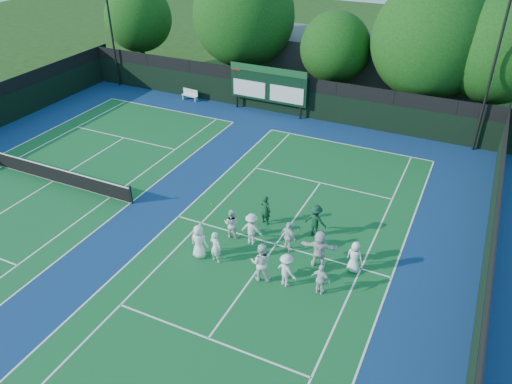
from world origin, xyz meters
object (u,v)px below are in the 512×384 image
at_px(tennis_net, 52,173).
at_px(bench, 190,94).
at_px(scoreboard, 268,85).
at_px(coach_left, 266,210).

height_order(tennis_net, bench, tennis_net).
height_order(scoreboard, bench, scoreboard).
xyz_separation_m(scoreboard, tennis_net, (-6.99, -14.59, -1.70)).
relative_size(bench, coach_left, 0.89).
relative_size(tennis_net, coach_left, 7.11).
bearing_deg(bench, coach_left, -46.09).
bearing_deg(coach_left, tennis_net, 21.31).
xyz_separation_m(tennis_net, coach_left, (12.81, 1.41, 0.30)).
bearing_deg(coach_left, scoreboard, -51.11).
distance_m(scoreboard, bench, 6.87).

